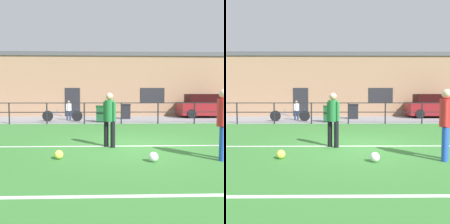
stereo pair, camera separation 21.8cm
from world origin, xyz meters
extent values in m
cube|color=#387A33|center=(0.00, 0.00, -0.02)|extent=(60.00, 44.00, 0.04)
cube|color=white|center=(0.00, -0.09, 0.00)|extent=(36.00, 0.11, 0.00)
cube|color=white|center=(0.00, -3.85, 0.00)|extent=(36.00, 0.11, 0.00)
cube|color=gray|center=(0.00, 8.50, 0.01)|extent=(48.00, 5.00, 0.02)
cylinder|color=black|center=(-6.00, 6.00, 0.57)|extent=(0.07, 0.07, 1.15)
cylinder|color=black|center=(-4.00, 6.00, 0.57)|extent=(0.07, 0.07, 1.15)
cylinder|color=black|center=(-2.00, 6.00, 0.57)|extent=(0.07, 0.07, 1.15)
cylinder|color=black|center=(0.00, 6.00, 0.57)|extent=(0.07, 0.07, 1.15)
cylinder|color=black|center=(2.00, 6.00, 0.57)|extent=(0.07, 0.07, 1.15)
cylinder|color=black|center=(4.00, 6.00, 0.57)|extent=(0.07, 0.07, 1.15)
cube|color=black|center=(0.00, 6.00, 1.13)|extent=(36.00, 0.04, 0.04)
cube|color=black|center=(0.00, 6.00, 0.63)|extent=(36.00, 0.04, 0.04)
cube|color=#A37A5B|center=(0.00, 12.20, 2.22)|extent=(28.00, 2.40, 4.44)
cube|color=#232328|center=(-3.25, 10.98, 1.05)|extent=(1.10, 0.04, 2.10)
cube|color=#232328|center=(2.64, 10.98, 1.55)|extent=(1.80, 0.04, 1.10)
cube|color=#4C4C51|center=(0.00, 12.20, 4.59)|extent=(28.00, 2.56, 0.30)
cylinder|color=black|center=(-0.68, -0.27, 0.38)|extent=(0.14, 0.14, 0.75)
cylinder|color=black|center=(-0.87, -0.13, 0.38)|extent=(0.14, 0.14, 0.75)
cylinder|color=#237038|center=(-0.77, -0.20, 1.06)|extent=(0.28, 0.28, 0.62)
sphere|color=tan|center=(-0.77, -0.20, 1.48)|extent=(0.21, 0.21, 0.21)
cylinder|color=#237038|center=(-0.64, -0.30, 1.05)|extent=(0.10, 0.10, 0.56)
cylinder|color=#237038|center=(-0.91, -0.10, 1.05)|extent=(0.10, 0.10, 0.56)
cylinder|color=blue|center=(1.90, -1.65, 0.39)|extent=(0.14, 0.14, 0.79)
cylinder|color=blue|center=(1.79, -1.87, 0.39)|extent=(0.14, 0.14, 0.79)
cylinder|color=red|center=(1.85, -1.76, 1.11)|extent=(0.29, 0.29, 0.65)
sphere|color=beige|center=(1.85, -1.76, 1.55)|extent=(0.22, 0.22, 0.22)
cylinder|color=red|center=(1.93, -1.60, 1.09)|extent=(0.10, 0.10, 0.58)
cylinder|color=red|center=(1.76, -1.92, 1.09)|extent=(0.10, 0.10, 0.58)
sphere|color=#E5E04C|center=(-2.01, -1.58, 0.11)|extent=(0.21, 0.21, 0.21)
sphere|color=white|center=(0.19, -1.90, 0.11)|extent=(0.22, 0.22, 0.22)
cylinder|color=#232D4C|center=(-3.03, 8.02, 0.31)|extent=(0.10, 0.10, 0.57)
cylinder|color=#232D4C|center=(-3.20, 7.99, 0.31)|extent=(0.10, 0.10, 0.57)
cylinder|color=white|center=(-3.12, 8.00, 0.83)|extent=(0.21, 0.21, 0.47)
sphere|color=#A37556|center=(-3.12, 8.00, 1.14)|extent=(0.16, 0.16, 0.16)
cylinder|color=white|center=(-2.99, 8.02, 0.81)|extent=(0.07, 0.07, 0.42)
cylinder|color=white|center=(-3.24, 7.98, 0.81)|extent=(0.07, 0.07, 0.42)
cube|color=maroon|center=(6.19, 9.78, 0.60)|extent=(3.81, 1.68, 0.83)
cube|color=black|center=(6.00, 9.78, 1.33)|extent=(2.28, 1.41, 0.63)
cylinder|color=black|center=(4.90, 8.97, 0.32)|extent=(0.60, 0.18, 0.60)
cylinder|color=black|center=(4.90, 10.59, 0.32)|extent=(0.60, 0.18, 0.60)
cylinder|color=black|center=(7.48, 10.59, 0.32)|extent=(0.60, 0.18, 0.60)
cylinder|color=black|center=(-4.23, 7.20, 0.34)|extent=(0.63, 0.04, 0.63)
cylinder|color=black|center=(-2.52, 7.20, 0.34)|extent=(0.63, 0.04, 0.63)
cube|color=#234C99|center=(-3.37, 7.20, 0.54)|extent=(1.34, 0.04, 0.04)
cube|color=#234C99|center=(-3.80, 7.20, 0.44)|extent=(0.84, 0.03, 0.23)
cylinder|color=#234C99|center=(-3.67, 7.20, 0.64)|extent=(0.03, 0.03, 0.20)
cylinder|color=#234C99|center=(-2.52, 7.20, 0.61)|extent=(0.03, 0.03, 0.28)
cube|color=#194C28|center=(-1.11, 6.76, 0.45)|extent=(0.53, 0.45, 0.86)
cube|color=#143D20|center=(-1.11, 6.76, 0.92)|extent=(0.56, 0.48, 0.08)
cube|color=black|center=(0.47, 8.80, 0.46)|extent=(0.58, 0.49, 0.89)
cube|color=black|center=(0.47, 8.80, 0.95)|extent=(0.62, 0.52, 0.08)
camera|label=1|loc=(-0.93, -7.48, 1.49)|focal=40.16mm
camera|label=2|loc=(-0.71, -7.48, 1.49)|focal=40.16mm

